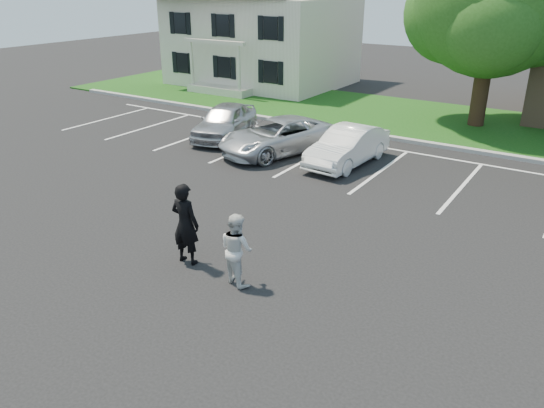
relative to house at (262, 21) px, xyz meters
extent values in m
plane|color=black|center=(13.00, -19.97, -3.83)|extent=(90.00, 90.00, 0.00)
cube|color=gray|center=(13.00, -7.97, -3.75)|extent=(40.00, 0.30, 0.15)
cube|color=#0E450D|center=(13.00, -3.97, -3.79)|extent=(44.00, 8.00, 0.08)
cube|color=silver|center=(-1.00, -11.97, -3.82)|extent=(0.12, 5.20, 0.01)
cube|color=silver|center=(1.80, -11.97, -3.82)|extent=(0.12, 5.20, 0.01)
cube|color=silver|center=(4.60, -11.97, -3.82)|extent=(0.12, 5.20, 0.01)
cube|color=silver|center=(7.40, -11.97, -3.82)|extent=(0.12, 5.20, 0.01)
cube|color=silver|center=(10.20, -11.97, -3.82)|extent=(0.12, 5.20, 0.01)
cube|color=silver|center=(13.00, -11.97, -3.82)|extent=(0.12, 5.20, 0.01)
cube|color=silver|center=(15.80, -11.97, -3.82)|extent=(0.12, 5.20, 0.01)
cube|color=silver|center=(14.40, -9.27, -3.82)|extent=(34.00, 0.12, 0.01)
cube|color=beige|center=(0.00, 0.03, -1.23)|extent=(10.00, 8.00, 5.20)
cube|color=beige|center=(0.00, -4.27, -3.58)|extent=(4.00, 1.60, 0.50)
cylinder|color=beige|center=(-1.70, -4.87, -2.48)|extent=(0.18, 0.18, 2.70)
cylinder|color=beige|center=(1.70, -4.87, -2.48)|extent=(0.18, 0.18, 2.70)
cube|color=beige|center=(0.00, -4.87, -0.83)|extent=(4.20, 0.25, 0.20)
cube|color=black|center=(0.00, -3.99, -2.33)|extent=(0.90, 0.06, 1.20)
cube|color=black|center=(0.00, -3.99, -0.03)|extent=(0.90, 0.06, 1.20)
cube|color=black|center=(-0.65, -3.99, -2.33)|extent=(0.32, 0.05, 1.25)
cube|color=black|center=(0.65, -3.99, -2.33)|extent=(0.32, 0.05, 1.25)
cylinder|color=black|center=(14.26, -3.83, -2.23)|extent=(0.70, 0.70, 3.20)
sphere|color=#245417|center=(15.86, -3.13, 1.17)|extent=(4.60, 4.60, 4.60)
sphere|color=#245417|center=(12.56, -3.43, 0.97)|extent=(4.40, 4.40, 4.40)
sphere|color=#245417|center=(14.66, -5.33, 0.77)|extent=(4.00, 4.00, 4.00)
imported|color=black|center=(11.62, -20.54, -2.84)|extent=(0.75, 0.51, 1.99)
imported|color=silver|center=(13.16, -20.63, -3.01)|extent=(0.95, 0.84, 1.64)
imported|color=#B6B5BB|center=(5.80, -11.51, -3.11)|extent=(2.72, 4.49, 1.43)
imported|color=silver|center=(8.82, -12.11, -3.17)|extent=(3.65, 5.23, 1.33)
imported|color=white|center=(11.65, -11.89, -3.16)|extent=(1.68, 4.13, 1.33)
camera|label=1|loc=(19.34, -28.75, 2.37)|focal=35.00mm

